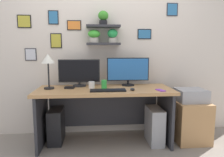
# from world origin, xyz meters

# --- Properties ---
(ground_plane) EXTENTS (8.00, 8.00, 0.00)m
(ground_plane) POSITION_xyz_m (0.00, 0.00, 0.00)
(ground_plane) COLOR gray
(back_wall_assembly) EXTENTS (4.40, 0.24, 2.70)m
(back_wall_assembly) POSITION_xyz_m (-0.00, 0.44, 1.36)
(back_wall_assembly) COLOR beige
(back_wall_assembly) RESTS_ON ground
(desk) EXTENTS (1.77, 0.68, 0.75)m
(desk) POSITION_xyz_m (0.00, 0.06, 0.54)
(desk) COLOR tan
(desk) RESTS_ON ground
(monitor_left) EXTENTS (0.57, 0.18, 0.37)m
(monitor_left) POSITION_xyz_m (-0.34, 0.22, 0.94)
(monitor_left) COLOR black
(monitor_left) RESTS_ON desk
(monitor_right) EXTENTS (0.59, 0.18, 0.39)m
(monitor_right) POSITION_xyz_m (0.34, 0.22, 0.96)
(monitor_right) COLOR black
(monitor_right) RESTS_ON desk
(keyboard) EXTENTS (0.44, 0.14, 0.02)m
(keyboard) POSITION_xyz_m (0.03, -0.17, 0.76)
(keyboard) COLOR black
(keyboard) RESTS_ON desk
(computer_mouse) EXTENTS (0.06, 0.09, 0.03)m
(computer_mouse) POSITION_xyz_m (0.34, -0.16, 0.77)
(computer_mouse) COLOR black
(computer_mouse) RESTS_ON desk
(desk_lamp) EXTENTS (0.17, 0.17, 0.45)m
(desk_lamp) POSITION_xyz_m (-0.72, 0.04, 1.10)
(desk_lamp) COLOR black
(desk_lamp) RESTS_ON desk
(cell_phone) EXTENTS (0.10, 0.15, 0.01)m
(cell_phone) POSITION_xyz_m (0.69, -0.19, 0.76)
(cell_phone) COLOR purple
(cell_phone) RESTS_ON desk
(coffee_mug) EXTENTS (0.08, 0.08, 0.09)m
(coffee_mug) POSITION_xyz_m (-0.17, 0.04, 0.80)
(coffee_mug) COLOR white
(coffee_mug) RESTS_ON desk
(scissors_tray) EXTENTS (0.13, 0.10, 0.02)m
(scissors_tray) POSITION_xyz_m (-0.46, 0.04, 0.76)
(scissors_tray) COLOR black
(scissors_tray) RESTS_ON desk
(water_cup) EXTENTS (0.07, 0.07, 0.11)m
(water_cup) POSITION_xyz_m (-0.01, 0.03, 0.81)
(water_cup) COLOR green
(water_cup) RESTS_ON desk
(drawer_cabinet) EXTENTS (0.44, 0.50, 0.55)m
(drawer_cabinet) POSITION_xyz_m (1.18, 0.00, 0.28)
(drawer_cabinet) COLOR tan
(drawer_cabinet) RESTS_ON ground
(printer) EXTENTS (0.38, 0.34, 0.17)m
(printer) POSITION_xyz_m (1.18, 0.00, 0.64)
(printer) COLOR #9E9EA3
(printer) RESTS_ON drawer_cabinet
(computer_tower_left) EXTENTS (0.18, 0.40, 0.46)m
(computer_tower_left) POSITION_xyz_m (-0.66, 0.11, 0.23)
(computer_tower_left) COLOR black
(computer_tower_left) RESTS_ON ground
(computer_tower_right) EXTENTS (0.18, 0.40, 0.48)m
(computer_tower_right) POSITION_xyz_m (0.67, -0.04, 0.24)
(computer_tower_right) COLOR #99999E
(computer_tower_right) RESTS_ON ground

